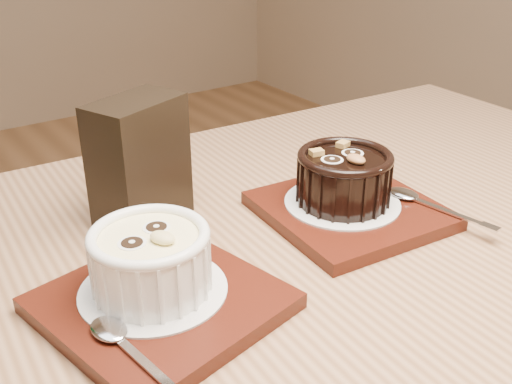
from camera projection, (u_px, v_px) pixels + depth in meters
table at (292, 351)px, 0.61m from camera, size 1.25×0.87×0.75m
tray_left at (161, 303)px, 0.52m from camera, size 0.21×0.21×0.01m
doily_left at (153, 290)px, 0.52m from camera, size 0.13×0.13×0.00m
ramekin_white at (151, 258)px, 0.51m from camera, size 0.10×0.10×0.06m
spoon_left at (133, 351)px, 0.45m from camera, size 0.04×0.14×0.01m
tray_right at (350, 211)px, 0.67m from camera, size 0.20×0.20×0.01m
doily_right at (342, 202)px, 0.67m from camera, size 0.13×0.13×0.00m
ramekin_dark at (344, 175)px, 0.66m from camera, size 0.11×0.11×0.06m
spoon_right at (430, 204)px, 0.66m from camera, size 0.05×0.14×0.01m
condiment_stand at (140, 163)px, 0.64m from camera, size 0.11×0.09×0.14m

